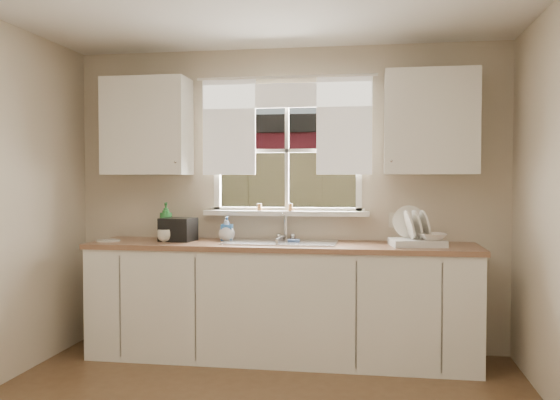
% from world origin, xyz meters
% --- Properties ---
extents(room_walls, '(3.62, 4.02, 2.50)m').
position_xyz_m(room_walls, '(0.00, -0.07, 1.24)').
color(room_walls, beige).
rests_on(room_walls, ground).
extents(window, '(1.38, 0.16, 1.06)m').
position_xyz_m(window, '(0.00, 2.00, 1.49)').
color(window, white).
rests_on(window, room_walls).
extents(curtains, '(1.50, 0.03, 0.81)m').
position_xyz_m(curtains, '(0.00, 1.95, 1.93)').
color(curtains, white).
rests_on(curtains, room_walls).
extents(base_cabinets, '(3.00, 0.62, 0.87)m').
position_xyz_m(base_cabinets, '(0.00, 1.68, 0.43)').
color(base_cabinets, white).
rests_on(base_cabinets, ground).
extents(countertop, '(3.04, 0.65, 0.04)m').
position_xyz_m(countertop, '(0.00, 1.68, 0.89)').
color(countertop, '#8A6045').
rests_on(countertop, base_cabinets).
extents(upper_cabinet_left, '(0.70, 0.33, 0.80)m').
position_xyz_m(upper_cabinet_left, '(-1.15, 1.82, 1.85)').
color(upper_cabinet_left, white).
rests_on(upper_cabinet_left, room_walls).
extents(upper_cabinet_right, '(0.70, 0.33, 0.80)m').
position_xyz_m(upper_cabinet_right, '(1.15, 1.82, 1.85)').
color(upper_cabinet_right, white).
rests_on(upper_cabinet_right, room_walls).
extents(wall_outlet, '(0.08, 0.01, 0.12)m').
position_xyz_m(wall_outlet, '(0.88, 1.99, 1.08)').
color(wall_outlet, beige).
rests_on(wall_outlet, room_walls).
extents(sill_jars, '(0.30, 0.04, 0.06)m').
position_xyz_m(sill_jars, '(-0.09, 1.94, 1.18)').
color(sill_jars, brown).
rests_on(sill_jars, window).
extents(backyard, '(20.00, 10.00, 6.13)m').
position_xyz_m(backyard, '(0.58, 8.42, 3.46)').
color(backyard, '#335421').
rests_on(backyard, ground).
extents(sink, '(0.88, 0.52, 0.40)m').
position_xyz_m(sink, '(0.00, 1.71, 0.84)').
color(sink, '#B7B7BC').
rests_on(sink, countertop).
extents(dish_rack, '(0.43, 0.36, 0.30)m').
position_xyz_m(dish_rack, '(1.04, 1.65, 0.98)').
color(dish_rack, silver).
rests_on(dish_rack, countertop).
extents(bowl, '(0.24, 0.24, 0.05)m').
position_xyz_m(bowl, '(1.15, 1.61, 0.99)').
color(bowl, white).
rests_on(bowl, dish_rack).
extents(soap_bottle_a, '(0.14, 0.14, 0.31)m').
position_xyz_m(soap_bottle_a, '(-1.00, 1.83, 1.06)').
color(soap_bottle_a, '#2B8439').
rests_on(soap_bottle_a, countertop).
extents(soap_bottle_b, '(0.10, 0.10, 0.20)m').
position_xyz_m(soap_bottle_b, '(-0.46, 1.79, 1.01)').
color(soap_bottle_b, '#3371BF').
rests_on(soap_bottle_b, countertop).
extents(soap_bottle_c, '(0.18, 0.18, 0.17)m').
position_xyz_m(soap_bottle_c, '(-0.46, 1.78, 1.00)').
color(soap_bottle_c, beige).
rests_on(soap_bottle_c, countertop).
extents(saucer, '(0.19, 0.19, 0.01)m').
position_xyz_m(saucer, '(-1.40, 1.60, 0.92)').
color(saucer, beige).
rests_on(saucer, countertop).
extents(cup, '(0.16, 0.16, 0.10)m').
position_xyz_m(cup, '(-0.93, 1.63, 0.96)').
color(cup, silver).
rests_on(cup, countertop).
extents(black_appliance, '(0.28, 0.25, 0.19)m').
position_xyz_m(black_appliance, '(-0.85, 1.71, 1.00)').
color(black_appliance, black).
rests_on(black_appliance, countertop).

